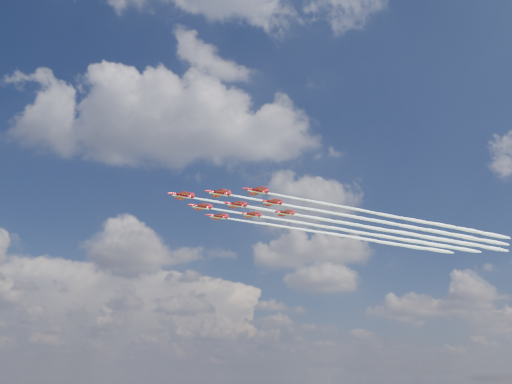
% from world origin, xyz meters
% --- Properties ---
extents(jet_lead, '(128.92, 64.46, 2.32)m').
position_xyz_m(jet_lead, '(51.69, 19.21, 76.28)').
color(jet_lead, '#A40919').
extents(jet_row2_port, '(128.92, 64.46, 2.32)m').
position_xyz_m(jet_row2_port, '(63.81, 16.57, 76.28)').
color(jet_row2_port, '#A40919').
extents(jet_row2_starb, '(128.92, 64.46, 2.32)m').
position_xyz_m(jet_row2_starb, '(57.15, 30.34, 76.28)').
color(jet_row2_starb, '#A40919').
extents(jet_row3_port, '(128.92, 64.46, 2.32)m').
position_xyz_m(jet_row3_port, '(75.93, 13.93, 76.28)').
color(jet_row3_port, '#A40919').
extents(jet_row3_centre, '(128.92, 64.46, 2.32)m').
position_xyz_m(jet_row3_centre, '(69.28, 27.71, 76.28)').
color(jet_row3_centre, '#A40919').
extents(jet_row3_starb, '(128.92, 64.46, 2.32)m').
position_xyz_m(jet_row3_starb, '(62.62, 41.48, 76.28)').
color(jet_row3_starb, '#A40919').
extents(jet_row4_port, '(128.92, 64.46, 2.32)m').
position_xyz_m(jet_row4_port, '(81.40, 25.07, 76.28)').
color(jet_row4_port, '#A40919').
extents(jet_row4_starb, '(128.92, 64.46, 2.32)m').
position_xyz_m(jet_row4_starb, '(74.75, 38.85, 76.28)').
color(jet_row4_starb, '#A40919').
extents(jet_tail, '(128.92, 64.46, 2.32)m').
position_xyz_m(jet_tail, '(86.87, 36.21, 76.28)').
color(jet_tail, '#A40919').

